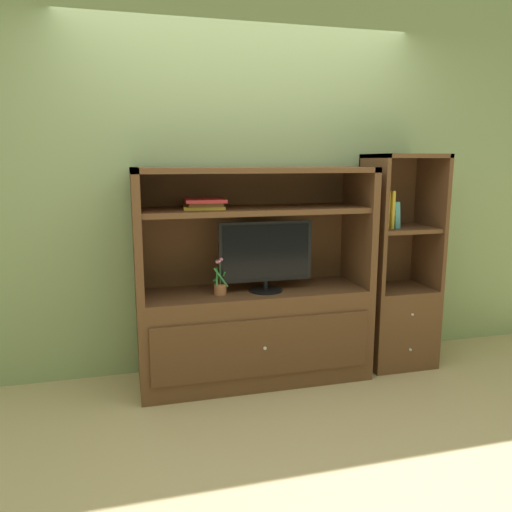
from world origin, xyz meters
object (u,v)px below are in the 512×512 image
at_px(media_console, 254,312).
at_px(magazine_stack, 205,203).
at_px(bookshelf_tall, 397,297).
at_px(upright_book_row, 386,211).
at_px(tv_monitor, 266,255).
at_px(potted_plant, 220,286).

distance_m(media_console, magazine_stack, 0.85).
relative_size(bookshelf_tall, upright_book_row, 5.84).
bearing_deg(magazine_stack, upright_book_row, -0.08).
distance_m(media_console, tv_monitor, 0.43).
xyz_separation_m(bookshelf_tall, upright_book_row, (-0.13, -0.01, 0.66)).
bearing_deg(potted_plant, media_console, 14.68).
bearing_deg(media_console, tv_monitor, -40.82).
bearing_deg(magazine_stack, tv_monitor, -7.79).
xyz_separation_m(tv_monitor, potted_plant, (-0.32, -0.01, -0.20)).
distance_m(potted_plant, magazine_stack, 0.56).
xyz_separation_m(media_console, potted_plant, (-0.25, -0.07, 0.23)).
bearing_deg(bookshelf_tall, media_console, -179.79).
xyz_separation_m(media_console, magazine_stack, (-0.34, -0.00, 0.78)).
bearing_deg(magazine_stack, media_console, 0.58).
height_order(media_console, bookshelf_tall, bookshelf_tall).
bearing_deg(potted_plant, upright_book_row, 2.79).
bearing_deg(bookshelf_tall, upright_book_row, -175.85).
relative_size(media_console, tv_monitor, 2.48).
distance_m(potted_plant, bookshelf_tall, 1.40).
relative_size(media_console, potted_plant, 6.33).
bearing_deg(tv_monitor, upright_book_row, 3.31).
distance_m(magazine_stack, bookshelf_tall, 1.65).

